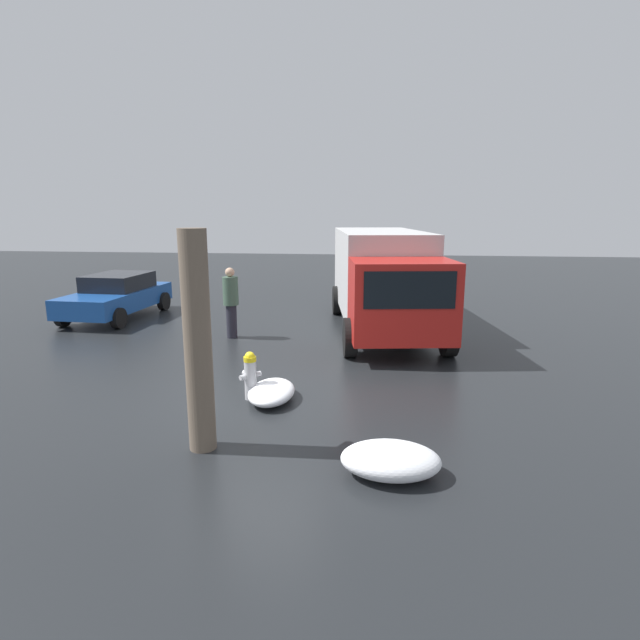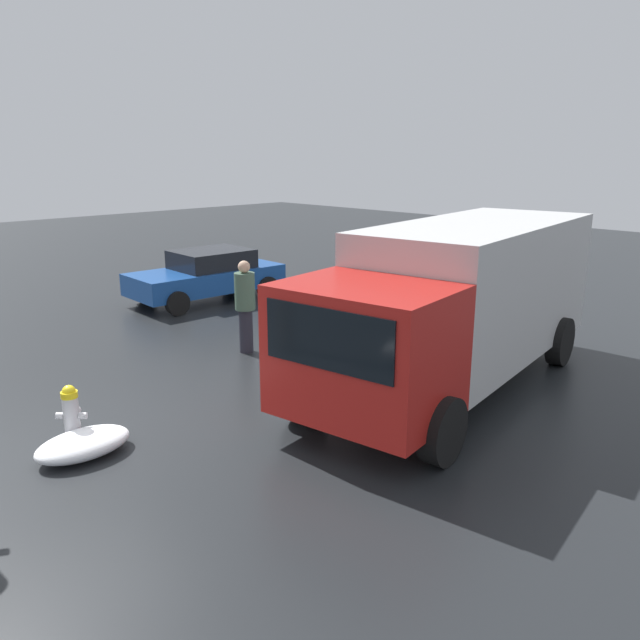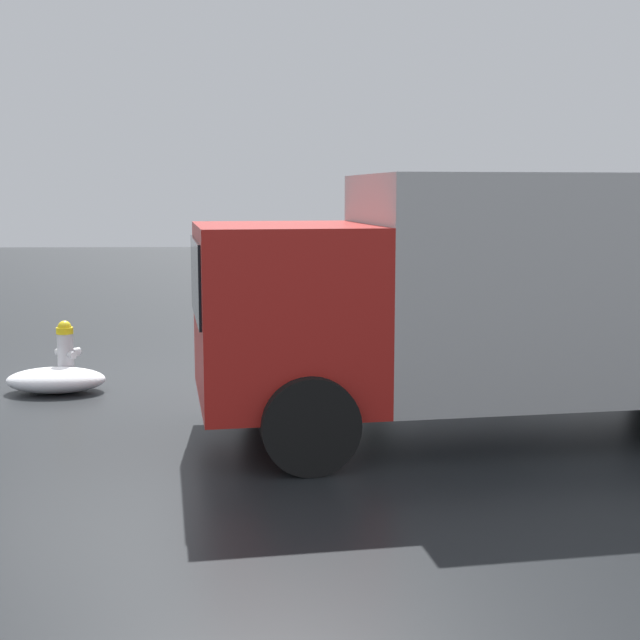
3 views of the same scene
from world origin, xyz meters
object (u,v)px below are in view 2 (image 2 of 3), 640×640
Objects in this scene: delivery_truck at (459,298)px; parked_car at (208,275)px; fire_hydrant at (72,414)px; pedestrian at (245,303)px.

delivery_truck reaches higher than parked_car.
fire_hydrant is at bearing 59.77° from delivery_truck.
fire_hydrant is 0.47× the size of pedestrian.
parked_car reaches higher than fire_hydrant.
delivery_truck reaches higher than fire_hydrant.
parked_car is at bearing 86.17° from pedestrian.
delivery_truck is 8.21m from parked_car.
pedestrian reaches higher than parked_car.
fire_hydrant is 0.12× the size of delivery_truck.
pedestrian is (-1.49, 3.89, -0.50)m from delivery_truck.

